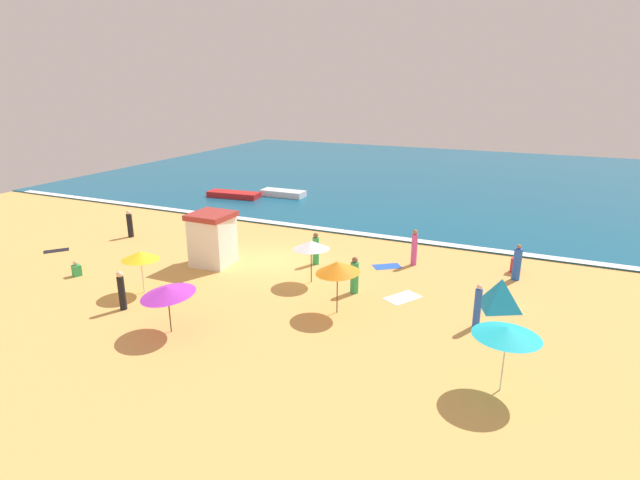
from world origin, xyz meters
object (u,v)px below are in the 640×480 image
at_px(beach_tent, 501,293).
at_px(beachgoer_4, 316,249).
at_px(beachgoer_7, 516,265).
at_px(small_boat_1, 283,193).
at_px(beachgoer_2, 122,291).
at_px(beach_umbrella_2, 507,332).
at_px(small_boat_0, 234,194).
at_px(lifeguard_cabana, 213,238).
at_px(beach_umbrella_3, 337,267).
at_px(beachgoer_5, 517,263).
at_px(beachgoer_11, 76,269).
at_px(beachgoer_8, 199,229).
at_px(beach_umbrella_1, 140,256).
at_px(beach_umbrella_4, 167,291).
at_px(beachgoer_9, 130,224).
at_px(beachgoer_0, 414,248).
at_px(beach_umbrella_0, 311,245).
at_px(beachgoer_1, 355,276).
at_px(beachgoer_10, 477,307).

relative_size(beach_tent, beachgoer_4, 1.21).
relative_size(beachgoer_7, small_boat_1, 0.26).
xyz_separation_m(beachgoer_2, beachgoer_7, (14.90, 11.58, -0.44)).
xyz_separation_m(beach_tent, beachgoer_4, (-9.48, 1.64, 0.16)).
distance_m(beach_umbrella_2, small_boat_0, 30.09).
distance_m(lifeguard_cabana, beachgoer_4, 5.45).
xyz_separation_m(beachgoer_7, small_boat_1, (-19.02, 10.32, -0.06)).
relative_size(beach_umbrella_3, small_boat_0, 0.58).
bearing_deg(beachgoer_5, beach_umbrella_2, -88.35).
distance_m(beach_tent, beachgoer_11, 20.24).
distance_m(beachgoer_7, small_boat_1, 21.63).
bearing_deg(small_boat_1, beachgoer_4, -55.45).
bearing_deg(beachgoer_8, small_boat_0, 111.37).
bearing_deg(small_boat_0, beach_umbrella_2, -40.26).
bearing_deg(beach_umbrella_1, beach_umbrella_4, -34.30).
height_order(beach_umbrella_4, small_boat_1, beach_umbrella_4).
distance_m(beach_umbrella_1, small_boat_1, 20.52).
xyz_separation_m(beach_tent, beachgoer_9, (-22.06, 1.30, 0.14)).
xyz_separation_m(beach_umbrella_2, small_boat_1, (-19.40, 21.45, -1.70)).
relative_size(beachgoer_0, small_boat_0, 0.43).
bearing_deg(beachgoer_11, lifeguard_cabana, 39.08).
height_order(beach_umbrella_4, beachgoer_2, beach_umbrella_4).
xyz_separation_m(beach_umbrella_0, beachgoer_2, (-6.00, -6.07, -1.04)).
xyz_separation_m(beach_umbrella_0, beach_umbrella_4, (-2.80, -6.84, -0.17)).
bearing_deg(lifeguard_cabana, beach_umbrella_1, -98.71).
bearing_deg(beach_umbrella_2, beachgoer_0, 118.16).
xyz_separation_m(beach_umbrella_3, beachgoer_2, (-8.43, -3.48, -1.18)).
bearing_deg(lifeguard_cabana, beachgoer_8, 135.00).
relative_size(beach_umbrella_1, beachgoer_9, 1.20).
bearing_deg(small_boat_0, beachgoer_1, -41.44).
relative_size(beachgoer_5, beachgoer_8, 2.19).
bearing_deg(beachgoer_2, beach_umbrella_4, -13.40).
xyz_separation_m(beachgoer_5, beachgoer_9, (-22.43, -2.40, -0.03)).
distance_m(beach_umbrella_1, beachgoer_10, 14.73).
height_order(beach_umbrella_3, beachgoer_10, beach_umbrella_3).
relative_size(beachgoer_4, beachgoer_9, 1.02).
height_order(beachgoer_9, beachgoer_10, beachgoer_10).
distance_m(beachgoer_0, beachgoer_5, 5.09).
relative_size(beach_umbrella_0, beach_umbrella_2, 0.87).
distance_m(beach_umbrella_1, beachgoer_4, 8.80).
bearing_deg(small_boat_0, beachgoer_2, -68.94).
bearing_deg(small_boat_1, beach_umbrella_4, -72.10).
height_order(beach_umbrella_0, beachgoer_0, beach_umbrella_0).
bearing_deg(beachgoer_2, beach_umbrella_0, 45.34).
bearing_deg(beach_umbrella_1, beach_umbrella_0, 33.66).
relative_size(beachgoer_9, small_boat_0, 0.38).
xyz_separation_m(beachgoer_10, small_boat_1, (-18.06, 17.35, -0.53)).
bearing_deg(small_boat_1, beach_umbrella_1, -79.78).
xyz_separation_m(beach_umbrella_2, beach_umbrella_4, (-12.08, -1.21, -0.32)).
xyz_separation_m(beachgoer_7, beachgoer_9, (-22.34, -3.46, 0.40)).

